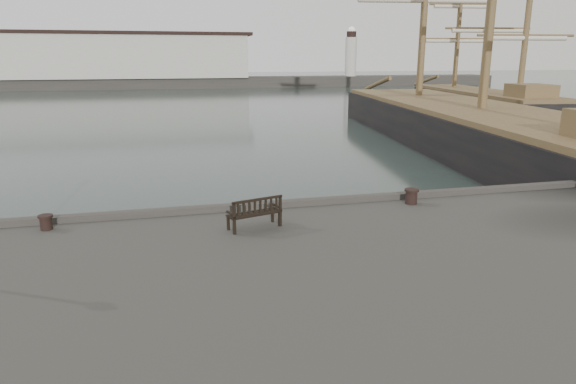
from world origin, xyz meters
name	(u,v)px	position (x,y,z in m)	size (l,w,h in m)	color
ground	(251,256)	(0.00, 0.00, 0.00)	(400.00, 400.00, 0.00)	black
breakwater	(145,66)	(-4.56, 92.00, 4.30)	(140.00, 9.50, 12.20)	#383530
bench	(255,219)	(-0.20, -1.91, 1.82)	(1.51, 0.87, 0.82)	black
bollard_left	(46,222)	(-5.48, -0.72, 1.76)	(0.37, 0.37, 0.39)	black
bollard_right	(411,197)	(4.87, -0.80, 1.79)	(0.44, 0.44, 0.46)	black
tall_ship_main	(479,139)	(17.67, 14.65, 0.78)	(13.82, 41.83, 30.81)	black
tall_ship_far	(481,108)	(30.58, 33.59, 0.75)	(9.42, 26.63, 22.36)	black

